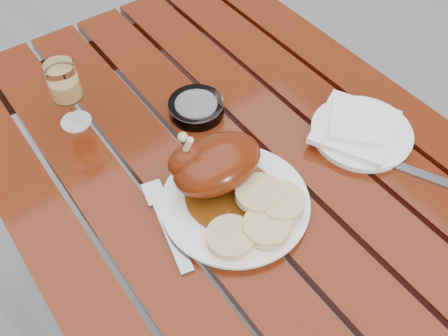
{
  "coord_description": "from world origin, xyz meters",
  "views": [
    {
      "loc": [
        -0.37,
        -0.43,
        1.45
      ],
      "look_at": [
        -0.05,
        0.01,
        0.78
      ],
      "focal_mm": 40.0,
      "sensor_mm": 36.0,
      "label": 1
    }
  ],
  "objects_px": {
    "side_plate": "(361,133)",
    "ashtray": "(196,108)",
    "table": "(242,268)",
    "wine_glass": "(68,95)",
    "dinner_plate": "(235,203)"
  },
  "relations": [
    {
      "from": "table",
      "to": "wine_glass",
      "type": "relative_size",
      "value": 8.48
    },
    {
      "from": "dinner_plate",
      "to": "ashtray",
      "type": "xyz_separation_m",
      "value": [
        0.07,
        0.23,
        0.01
      ]
    },
    {
      "from": "table",
      "to": "ashtray",
      "type": "distance_m",
      "value": 0.43
    },
    {
      "from": "table",
      "to": "side_plate",
      "type": "distance_m",
      "value": 0.45
    },
    {
      "from": "side_plate",
      "to": "ashtray",
      "type": "distance_m",
      "value": 0.32
    },
    {
      "from": "dinner_plate",
      "to": "side_plate",
      "type": "relative_size",
      "value": 1.31
    },
    {
      "from": "side_plate",
      "to": "ashtray",
      "type": "xyz_separation_m",
      "value": [
        -0.22,
        0.24,
        0.01
      ]
    },
    {
      "from": "wine_glass",
      "to": "table",
      "type": "bearing_deg",
      "value": -56.19
    },
    {
      "from": "dinner_plate",
      "to": "side_plate",
      "type": "bearing_deg",
      "value": -2.02
    },
    {
      "from": "dinner_plate",
      "to": "side_plate",
      "type": "xyz_separation_m",
      "value": [
        0.29,
        -0.01,
        -0.0
      ]
    },
    {
      "from": "wine_glass",
      "to": "ashtray",
      "type": "distance_m",
      "value": 0.24
    },
    {
      "from": "table",
      "to": "dinner_plate",
      "type": "bearing_deg",
      "value": -142.72
    },
    {
      "from": "dinner_plate",
      "to": "ashtray",
      "type": "relative_size",
      "value": 2.3
    },
    {
      "from": "wine_glass",
      "to": "side_plate",
      "type": "distance_m",
      "value": 0.56
    },
    {
      "from": "ashtray",
      "to": "dinner_plate",
      "type": "bearing_deg",
      "value": -108.1
    }
  ]
}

